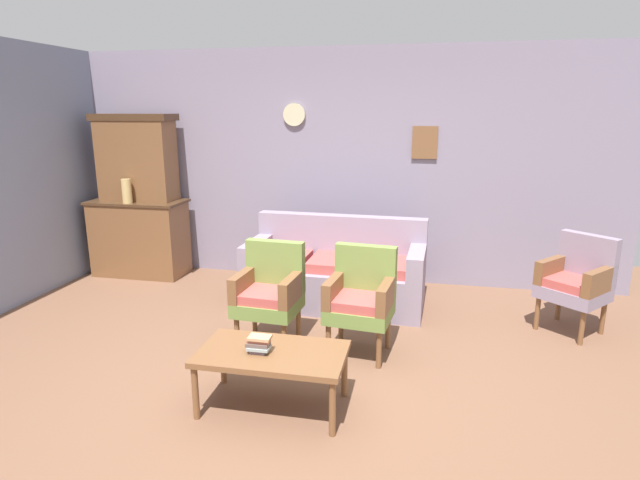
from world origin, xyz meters
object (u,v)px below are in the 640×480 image
Objects in this scene: coffee_table at (272,357)px; book_stack_on_table at (259,344)px; vase_on_cabinet at (127,191)px; floral_couch at (336,274)px; side_cabinet at (140,238)px; wingback_chair_by_fireplace at (577,279)px; armchair_near_cabinet at (270,290)px; armchair_row_middle at (361,296)px.

book_stack_on_table is (-0.08, -0.03, 0.11)m from coffee_table.
vase_on_cabinet is 0.15× the size of floral_couch.
book_stack_on_table is at bearing -45.04° from vase_on_cabinet.
wingback_chair_by_fireplace is (4.84, -0.76, 0.03)m from side_cabinet.
wingback_chair_by_fireplace is at bearing 17.65° from armchair_near_cabinet.
armchair_near_cabinet is 0.90× the size of coffee_table.
coffee_table is (-2.36, -1.80, -0.12)m from wingback_chair_by_fireplace.
side_cabinet is 3.54m from book_stack_on_table.
armchair_near_cabinet is (2.18, -1.43, -0.57)m from vase_on_cabinet.
coffee_table is (2.48, -2.56, -0.09)m from side_cabinet.
floral_couch is at bearing 70.84° from armchair_near_cabinet.
wingback_chair_by_fireplace is 0.90× the size of coffee_table.
wingback_chair_by_fireplace is 5.55× the size of book_stack_on_table.
armchair_row_middle is 2.06m from wingback_chair_by_fireplace.
armchair_near_cabinet is 1.00× the size of wingback_chair_by_fireplace.
vase_on_cabinet is 3.46m from book_stack_on_table.
armchair_near_cabinet is at bearing -36.54° from side_cabinet.
wingback_chair_by_fireplace reaches higher than coffee_table.
wingback_chair_by_fireplace is (2.67, 0.85, 0.00)m from armchair_near_cabinet.
side_cabinet is 3.36m from armchair_row_middle.
vase_on_cabinet reaches higher than wingback_chair_by_fireplace.
armchair_near_cabinet reaches higher than coffee_table.
armchair_near_cabinet is 1.00× the size of armchair_row_middle.
side_cabinet is 0.63m from vase_on_cabinet.
coffee_table is (2.49, -2.38, -0.70)m from vase_on_cabinet.
floral_couch and armchair_near_cabinet have the same top height.
side_cabinet is 3.57m from coffee_table.
side_cabinet is at bearing 171.05° from wingback_chair_by_fireplace.
floral_couch and armchair_row_middle have the same top height.
floral_couch is 2.30m from wingback_chair_by_fireplace.
side_cabinet is at bearing 134.08° from coffee_table.
coffee_table is at bearing -142.66° from wingback_chair_by_fireplace.
floral_couch reaches higher than book_stack_on_table.
book_stack_on_table is at bearing -143.06° from wingback_chair_by_fireplace.
vase_on_cabinet reaches higher than side_cabinet.
side_cabinet is 1.28× the size of wingback_chair_by_fireplace.
side_cabinet is 2.61m from floral_couch.
coffee_table is at bearing 23.42° from book_stack_on_table.
floral_couch is 1.87× the size of coffee_table.
book_stack_on_table is (2.41, -2.41, -0.59)m from vase_on_cabinet.
book_stack_on_table is at bearing -94.24° from floral_couch.
vase_on_cabinet is at bearing 154.53° from armchair_row_middle.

